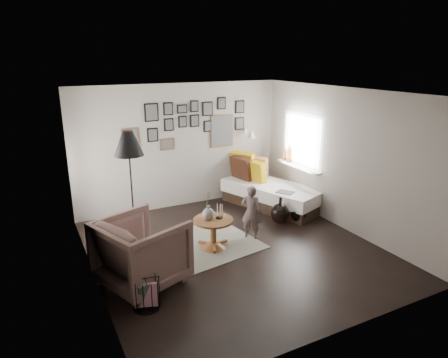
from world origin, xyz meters
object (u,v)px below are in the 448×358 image
daybed (269,191)px  demijohn_large (280,213)px  pedestal_table (213,235)px  vase (208,211)px  demijohn_small (298,213)px  floor_lamp (129,148)px  child (251,212)px  armchair (142,252)px  magazine_basket (146,293)px

daybed → demijohn_large: (-0.36, -0.94, -0.12)m
pedestal_table → vase: (-0.08, 0.02, 0.43)m
demijohn_large → daybed: bearing=69.1°
pedestal_table → demijohn_small: pedestal_table is taller
floor_lamp → demijohn_large: floor_lamp is taller
daybed → child: (-1.19, -1.24, 0.16)m
armchair → magazine_basket: armchair is taller
demijohn_large → demijohn_small: bearing=-18.9°
child → daybed: bearing=-88.5°
vase → demijohn_small: 2.10m
daybed → demijohn_large: daybed is taller
demijohn_large → demijohn_small: 0.37m
daybed → child: size_ratio=2.39×
daybed → child: 1.73m
demijohn_small → child: (-1.19, -0.19, 0.31)m
pedestal_table → child: (0.76, 0.05, 0.25)m
daybed → armchair: 3.79m
pedestal_table → demijohn_small: size_ratio=1.39×
floor_lamp → demijohn_large: 3.17m
magazine_basket → child: (2.25, 1.17, 0.28)m
demijohn_large → child: bearing=-159.9°
pedestal_table → vase: size_ratio=1.40×
pedestal_table → armchair: armchair is taller
magazine_basket → demijohn_large: (3.09, 1.48, -0.00)m
vase → demijohn_large: (1.68, 0.34, -0.47)m
vase → child: bearing=2.2°
vase → magazine_basket: 1.87m
armchair → magazine_basket: 0.67m
vase → demijohn_small: bearing=6.1°
daybed → floor_lamp: bearing=171.9°
floor_lamp → child: bearing=-17.0°
pedestal_table → floor_lamp: size_ratio=0.33×
daybed → floor_lamp: (-3.12, -0.65, 1.40)m
pedestal_table → demijohn_large: 1.64m
armchair → vase: bearing=-88.2°
demijohn_small → vase: bearing=-173.9°
vase → armchair: (-1.28, -0.54, -0.18)m
daybed → pedestal_table: bearing=-166.4°
armchair → floor_lamp: floor_lamp is taller
armchair → magazine_basket: (-0.13, -0.60, -0.28)m
floor_lamp → magazine_basket: size_ratio=4.74×
demijohn_small → floor_lamp: bearing=172.6°
vase → magazine_basket: (-1.41, -1.14, -0.46)m
magazine_basket → demijohn_large: bearing=25.6°
magazine_basket → floor_lamp: bearing=79.6°
vase → floor_lamp: 1.64m
armchair → demijohn_small: size_ratio=2.25×
vase → armchair: 1.40m
pedestal_table → floor_lamp: (-1.16, 0.64, 1.49)m
pedestal_table → magazine_basket: (-1.49, -1.12, -0.03)m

